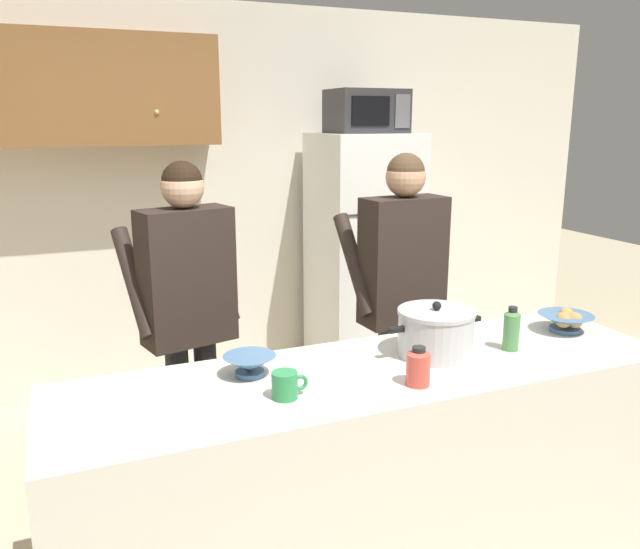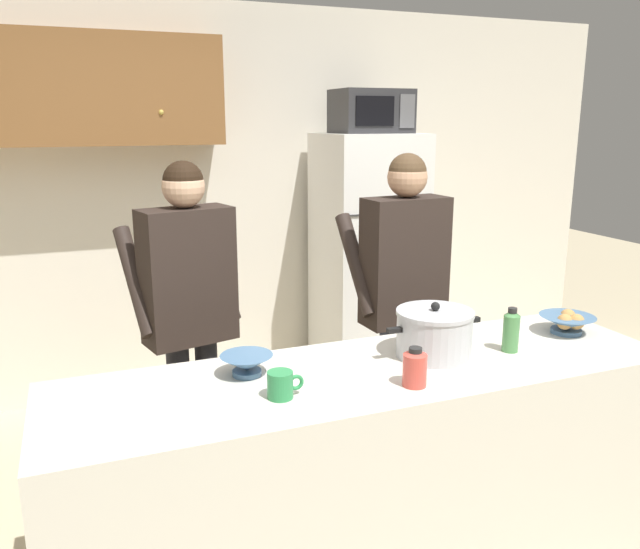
# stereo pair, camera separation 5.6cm
# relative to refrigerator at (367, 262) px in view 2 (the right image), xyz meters

# --- Properties ---
(back_wall_unit) EXTENTS (6.00, 0.48, 2.60)m
(back_wall_unit) POSITION_rel_refrigerator_xyz_m (-1.11, 0.40, 0.57)
(back_wall_unit) COLOR silver
(back_wall_unit) RESTS_ON ground
(kitchen_island) EXTENTS (2.44, 0.68, 0.92)m
(kitchen_island) POSITION_rel_refrigerator_xyz_m (-0.86, -1.85, -0.42)
(kitchen_island) COLOR silver
(kitchen_island) RESTS_ON ground
(refrigerator) EXTENTS (0.64, 0.68, 1.76)m
(refrigerator) POSITION_rel_refrigerator_xyz_m (0.00, 0.00, 0.00)
(refrigerator) COLOR white
(refrigerator) RESTS_ON ground
(microwave) EXTENTS (0.48, 0.37, 0.28)m
(microwave) POSITION_rel_refrigerator_xyz_m (0.00, -0.02, 1.02)
(microwave) COLOR #2D2D30
(microwave) RESTS_ON refrigerator
(person_near_pot) EXTENTS (0.58, 0.51, 1.67)m
(person_near_pot) POSITION_rel_refrigerator_xyz_m (-1.40, -0.96, 0.17)
(person_near_pot) COLOR black
(person_near_pot) RESTS_ON ground
(person_by_sink) EXTENTS (0.54, 0.44, 1.69)m
(person_by_sink) POSITION_rel_refrigerator_xyz_m (-0.33, -1.11, 0.18)
(person_by_sink) COLOR #33384C
(person_by_sink) RESTS_ON ground
(cooking_pot) EXTENTS (0.42, 0.31, 0.23)m
(cooking_pot) POSITION_rel_refrigerator_xyz_m (-0.57, -1.81, 0.13)
(cooking_pot) COLOR silver
(cooking_pot) RESTS_ON kitchen_island
(coffee_mug) EXTENTS (0.13, 0.09, 0.10)m
(coffee_mug) POSITION_rel_refrigerator_xyz_m (-1.27, -1.96, 0.09)
(coffee_mug) COLOR #2D8C4C
(coffee_mug) RESTS_ON kitchen_island
(bread_bowl) EXTENTS (0.25, 0.25, 0.10)m
(bread_bowl) POSITION_rel_refrigerator_xyz_m (0.14, -1.79, 0.09)
(bread_bowl) COLOR #4C7299
(bread_bowl) RESTS_ON kitchen_island
(empty_bowl) EXTENTS (0.20, 0.20, 0.08)m
(empty_bowl) POSITION_rel_refrigerator_xyz_m (-1.33, -1.73, 0.08)
(empty_bowl) COLOR #4C7299
(empty_bowl) RESTS_ON kitchen_island
(bottle_near_edge) EXTENTS (0.09, 0.09, 0.15)m
(bottle_near_edge) POSITION_rel_refrigerator_xyz_m (-0.79, -2.04, 0.11)
(bottle_near_edge) COLOR #D84C3F
(bottle_near_edge) RESTS_ON kitchen_island
(bottle_mid_counter) EXTENTS (0.07, 0.07, 0.19)m
(bottle_mid_counter) POSITION_rel_refrigerator_xyz_m (-0.24, -1.88, 0.13)
(bottle_mid_counter) COLOR #4C8C4C
(bottle_mid_counter) RESTS_ON kitchen_island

